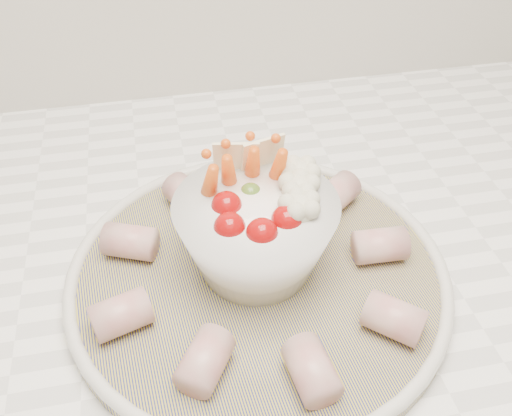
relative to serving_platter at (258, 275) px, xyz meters
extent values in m
cube|color=white|center=(-0.16, 0.06, -0.03)|extent=(2.04, 0.62, 0.04)
cylinder|color=navy|center=(0.00, 0.00, 0.00)|extent=(0.38, 0.38, 0.01)
torus|color=silver|center=(0.00, 0.00, 0.00)|extent=(0.35, 0.35, 0.01)
sphere|color=#98090A|center=(-0.03, -0.01, 0.08)|extent=(0.03, 0.03, 0.03)
sphere|color=#98090A|center=(0.00, -0.03, 0.08)|extent=(0.03, 0.03, 0.03)
sphere|color=#98090A|center=(0.02, -0.02, 0.08)|extent=(0.03, 0.03, 0.03)
sphere|color=#98090A|center=(-0.02, 0.01, 0.08)|extent=(0.03, 0.03, 0.03)
sphere|color=#4C7025|center=(0.00, 0.03, 0.07)|extent=(0.02, 0.02, 0.02)
cone|color=#E25615|center=(-0.02, 0.04, 0.09)|extent=(0.03, 0.04, 0.06)
cone|color=#E25615|center=(0.00, 0.05, 0.09)|extent=(0.02, 0.04, 0.06)
cone|color=#E25615|center=(0.03, 0.04, 0.09)|extent=(0.02, 0.04, 0.06)
cone|color=#E25615|center=(-0.04, 0.03, 0.09)|extent=(0.03, 0.04, 0.06)
sphere|color=beige|center=(0.04, 0.02, 0.08)|extent=(0.03, 0.03, 0.03)
sphere|color=beige|center=(0.03, -0.01, 0.08)|extent=(0.03, 0.03, 0.03)
sphere|color=beige|center=(0.05, 0.04, 0.08)|extent=(0.03, 0.03, 0.03)
cube|color=#F8EFC1|center=(-0.01, 0.06, 0.09)|extent=(0.04, 0.02, 0.05)
cube|color=#F8EFC1|center=(0.02, 0.06, 0.09)|extent=(0.04, 0.02, 0.05)
cylinder|color=#B25151|center=(0.11, -0.01, 0.02)|extent=(0.05, 0.03, 0.03)
cylinder|color=#B25151|center=(0.10, 0.07, 0.02)|extent=(0.06, 0.05, 0.03)
cylinder|color=#B25151|center=(0.03, 0.13, 0.02)|extent=(0.04, 0.05, 0.03)
cylinder|color=#B25151|center=(-0.05, 0.10, 0.02)|extent=(0.05, 0.06, 0.03)
cylinder|color=#B25151|center=(-0.11, 0.05, 0.02)|extent=(0.06, 0.05, 0.03)
cylinder|color=#B25151|center=(-0.12, -0.04, 0.02)|extent=(0.05, 0.04, 0.03)
cylinder|color=#B25151|center=(-0.06, -0.10, 0.02)|extent=(0.05, 0.06, 0.03)
cylinder|color=#B25151|center=(0.02, -0.12, 0.02)|extent=(0.04, 0.05, 0.03)
cylinder|color=#B25151|center=(0.10, -0.09, 0.02)|extent=(0.06, 0.06, 0.03)
camera|label=1|loc=(-0.07, -0.35, 0.39)|focal=40.00mm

